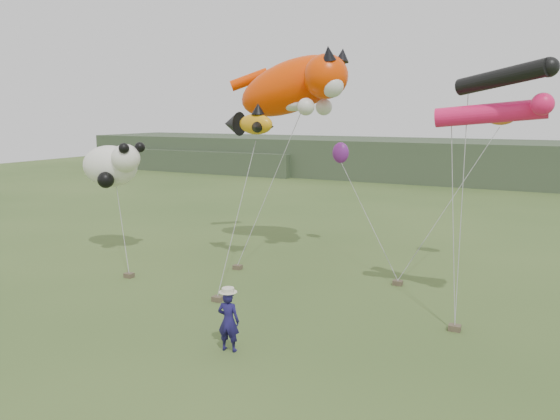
% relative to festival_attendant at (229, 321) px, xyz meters
% --- Properties ---
extents(ground, '(120.00, 120.00, 0.00)m').
position_rel_festival_attendant_xyz_m(ground, '(0.44, 0.14, -0.89)').
color(ground, '#385123').
rests_on(ground, ground).
extents(headland, '(90.00, 13.00, 4.00)m').
position_rel_festival_attendant_xyz_m(headland, '(-2.67, 44.83, 1.03)').
color(headland, '#2D3D28').
rests_on(headland, ground).
extents(festival_attendant, '(0.71, 0.52, 1.79)m').
position_rel_festival_attendant_xyz_m(festival_attendant, '(0.00, 0.00, 0.00)').
color(festival_attendant, '#1A154E').
rests_on(festival_attendant, ground).
extents(sandbag_anchors, '(13.41, 5.14, 0.19)m').
position_rel_festival_attendant_xyz_m(sandbag_anchors, '(-1.19, 5.48, -0.80)').
color(sandbag_anchors, brown).
rests_on(sandbag_anchors, ground).
extents(cat_kite, '(6.84, 3.80, 3.90)m').
position_rel_festival_attendant_xyz_m(cat_kite, '(-2.77, 10.57, 7.10)').
color(cat_kite, '#ED3A00').
rests_on(cat_kite, ground).
extents(fish_kite, '(2.62, 1.77, 1.36)m').
position_rel_festival_attendant_xyz_m(fish_kite, '(-3.74, 7.53, 5.43)').
color(fish_kite, orange).
rests_on(fish_kite, ground).
extents(tube_kites, '(3.58, 1.80, 2.06)m').
position_rel_festival_attendant_xyz_m(tube_kites, '(6.35, 5.91, 6.31)').
color(tube_kites, black).
rests_on(tube_kites, ground).
extents(panda_kite, '(3.45, 2.23, 2.15)m').
position_rel_festival_attendant_xyz_m(panda_kite, '(-10.77, 6.88, 3.42)').
color(panda_kite, white).
rests_on(panda_kite, ground).
extents(misc_kites, '(8.25, 1.74, 2.62)m').
position_rel_festival_attendant_xyz_m(misc_kites, '(2.59, 11.89, 4.93)').
color(misc_kites, orange).
rests_on(misc_kites, ground).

